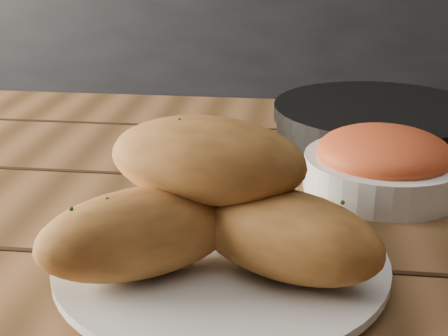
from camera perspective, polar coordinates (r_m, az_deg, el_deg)
counter at (r=2.32m, az=7.28°, el=6.46°), size 2.80×0.60×0.90m
table at (r=0.71m, az=-2.14°, el=-11.26°), size 1.42×0.96×0.75m
plate at (r=0.55m, az=-0.26°, el=-8.64°), size 0.29×0.29×0.02m
bread_rolls at (r=0.52m, az=-0.96°, el=-3.26°), size 0.30×0.26×0.12m
skillet at (r=0.92m, az=14.14°, el=4.25°), size 0.44×0.30×0.05m
bowl at (r=0.73m, az=14.35°, el=0.46°), size 0.18×0.18×0.07m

